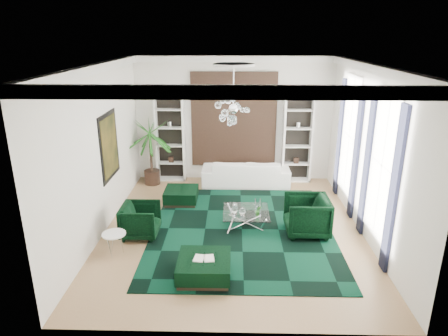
{
  "coord_description": "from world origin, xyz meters",
  "views": [
    {
      "loc": [
        0.01,
        -8.55,
        4.42
      ],
      "look_at": [
        -0.22,
        0.5,
        1.35
      ],
      "focal_mm": 32.0,
      "sensor_mm": 36.0,
      "label": 1
    }
  ],
  "objects_px": {
    "sofa": "(246,172)",
    "armchair_left": "(140,220)",
    "ottoman_front": "(204,268)",
    "side_table": "(115,244)",
    "armchair_right": "(307,216)",
    "coffee_table": "(246,219)",
    "palm": "(150,143)",
    "ottoman_side": "(181,196)"
  },
  "relations": [
    {
      "from": "ottoman_front",
      "to": "side_table",
      "type": "bearing_deg",
      "value": 157.84
    },
    {
      "from": "ottoman_side",
      "to": "side_table",
      "type": "distance_m",
      "value": 2.92
    },
    {
      "from": "coffee_table",
      "to": "sofa",
      "type": "bearing_deg",
      "value": 88.63
    },
    {
      "from": "ottoman_side",
      "to": "armchair_left",
      "type": "bearing_deg",
      "value": -109.66
    },
    {
      "from": "armchair_right",
      "to": "ottoman_side",
      "type": "xyz_separation_m",
      "value": [
        -3.11,
        1.7,
        -0.25
      ]
    },
    {
      "from": "sofa",
      "to": "palm",
      "type": "height_order",
      "value": "palm"
    },
    {
      "from": "side_table",
      "to": "coffee_table",
      "type": "bearing_deg",
      "value": 26.37
    },
    {
      "from": "side_table",
      "to": "armchair_left",
      "type": "bearing_deg",
      "value": 66.11
    },
    {
      "from": "armchair_right",
      "to": "ottoman_side",
      "type": "distance_m",
      "value": 3.56
    },
    {
      "from": "coffee_table",
      "to": "ottoman_side",
      "type": "relative_size",
      "value": 1.24
    },
    {
      "from": "armchair_left",
      "to": "ottoman_front",
      "type": "relative_size",
      "value": 0.85
    },
    {
      "from": "armchair_right",
      "to": "coffee_table",
      "type": "bearing_deg",
      "value": -104.19
    },
    {
      "from": "side_table",
      "to": "palm",
      "type": "bearing_deg",
      "value": 90.42
    },
    {
      "from": "armchair_left",
      "to": "palm",
      "type": "xyz_separation_m",
      "value": [
        -0.39,
        3.33,
        0.91
      ]
    },
    {
      "from": "coffee_table",
      "to": "ottoman_side",
      "type": "height_order",
      "value": "ottoman_side"
    },
    {
      "from": "ottoman_front",
      "to": "armchair_left",
      "type": "bearing_deg",
      "value": 134.22
    },
    {
      "from": "ottoman_side",
      "to": "palm",
      "type": "bearing_deg",
      "value": 127.18
    },
    {
      "from": "armchair_left",
      "to": "palm",
      "type": "distance_m",
      "value": 3.47
    },
    {
      "from": "sofa",
      "to": "ottoman_front",
      "type": "relative_size",
      "value": 2.66
    },
    {
      "from": "sofa",
      "to": "palm",
      "type": "relative_size",
      "value": 1.02
    },
    {
      "from": "armchair_left",
      "to": "side_table",
      "type": "relative_size",
      "value": 1.71
    },
    {
      "from": "sofa",
      "to": "ottoman_side",
      "type": "height_order",
      "value": "sofa"
    },
    {
      "from": "ottoman_side",
      "to": "palm",
      "type": "distance_m",
      "value": 2.09
    },
    {
      "from": "armchair_right",
      "to": "coffee_table",
      "type": "relative_size",
      "value": 0.91
    },
    {
      "from": "sofa",
      "to": "armchair_left",
      "type": "relative_size",
      "value": 3.14
    },
    {
      "from": "palm",
      "to": "ottoman_front",
      "type": "bearing_deg",
      "value": -68.35
    },
    {
      "from": "ottoman_front",
      "to": "side_table",
      "type": "xyz_separation_m",
      "value": [
        -1.93,
        0.79,
        0.04
      ]
    },
    {
      "from": "sofa",
      "to": "ottoman_front",
      "type": "height_order",
      "value": "sofa"
    },
    {
      "from": "sofa",
      "to": "armchair_right",
      "type": "distance_m",
      "value": 3.42
    },
    {
      "from": "armchair_left",
      "to": "armchair_right",
      "type": "xyz_separation_m",
      "value": [
        3.79,
        0.21,
        0.07
      ]
    },
    {
      "from": "armchair_left",
      "to": "palm",
      "type": "bearing_deg",
      "value": 6.76
    },
    {
      "from": "armchair_right",
      "to": "ottoman_side",
      "type": "height_order",
      "value": "armchair_right"
    },
    {
      "from": "armchair_right",
      "to": "ottoman_front",
      "type": "relative_size",
      "value": 1.0
    },
    {
      "from": "armchair_right",
      "to": "coffee_table",
      "type": "xyz_separation_m",
      "value": [
        -1.38,
        0.35,
        -0.26
      ]
    },
    {
      "from": "armchair_right",
      "to": "ottoman_front",
      "type": "xyz_separation_m",
      "value": [
        -2.23,
        -1.81,
        -0.25
      ]
    },
    {
      "from": "sofa",
      "to": "coffee_table",
      "type": "relative_size",
      "value": 2.42
    },
    {
      "from": "sofa",
      "to": "armchair_right",
      "type": "relative_size",
      "value": 2.67
    },
    {
      "from": "palm",
      "to": "coffee_table",
      "type": "bearing_deg",
      "value": -44.63
    },
    {
      "from": "coffee_table",
      "to": "side_table",
      "type": "xyz_separation_m",
      "value": [
        -2.78,
        -1.38,
        0.05
      ]
    },
    {
      "from": "armchair_right",
      "to": "side_table",
      "type": "xyz_separation_m",
      "value": [
        -4.16,
        -1.03,
        -0.21
      ]
    },
    {
      "from": "sofa",
      "to": "side_table",
      "type": "height_order",
      "value": "sofa"
    },
    {
      "from": "side_table",
      "to": "ottoman_side",
      "type": "bearing_deg",
      "value": 69.04
    }
  ]
}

